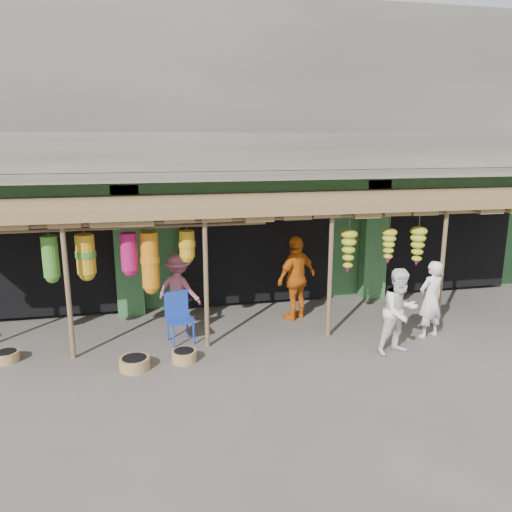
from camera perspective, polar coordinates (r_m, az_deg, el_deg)
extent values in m
plane|color=#514C47|center=(10.44, 2.62, -9.13)|extent=(80.00, 80.00, 0.00)
cube|color=gray|center=(14.57, -2.42, 17.31)|extent=(16.00, 6.00, 4.00)
cube|color=#2D6033|center=(14.90, -2.39, 3.71)|extent=(16.00, 5.70, 3.00)
cube|color=gray|center=(11.28, 0.62, 9.32)|extent=(16.00, 0.90, 0.22)
cube|color=gray|center=(10.87, 1.11, 11.81)|extent=(16.00, 0.10, 0.80)
cube|color=#2D6033|center=(11.70, 0.18, 7.75)|extent=(16.00, 0.35, 0.35)
cube|color=yellow|center=(11.63, -24.70, 6.01)|extent=(1.70, 0.06, 0.55)
cube|color=#B21414|center=(11.59, -24.74, 5.98)|extent=(1.30, 0.02, 0.30)
cube|color=black|center=(12.85, -23.15, 0.39)|extent=(3.60, 2.00, 2.50)
cube|color=black|center=(12.85, -0.73, 1.48)|extent=(3.60, 2.00, 2.50)
cube|color=black|center=(14.67, 18.80, 2.25)|extent=(3.60, 2.00, 2.50)
cube|color=#2D6033|center=(11.65, -14.39, 0.58)|extent=(0.60, 0.35, 3.00)
cube|color=#2D6033|center=(12.88, 13.34, 1.83)|extent=(0.60, 0.35, 3.00)
cylinder|color=brown|center=(9.63, -20.70, -3.78)|extent=(0.09, 0.09, 2.60)
cylinder|color=brown|center=(9.56, -5.73, -3.07)|extent=(0.09, 0.09, 2.60)
cylinder|color=brown|center=(10.14, 8.46, -2.20)|extent=(0.09, 0.09, 2.60)
cylinder|color=brown|center=(11.25, 20.48, -1.36)|extent=(0.09, 0.09, 2.60)
cylinder|color=brown|center=(9.51, 1.62, 4.32)|extent=(12.90, 0.08, 0.08)
cylinder|color=brown|center=(9.68, -15.02, 3.12)|extent=(5.50, 0.06, 0.06)
cube|color=brown|center=(10.61, 1.52, 6.24)|extent=(14.00, 2.70, 0.22)
cylinder|color=#1B3CAF|center=(9.93, -9.41, -9.12)|extent=(0.04, 0.04, 0.46)
cylinder|color=#1B3CAF|center=(10.04, -7.13, -8.78)|extent=(0.04, 0.04, 0.46)
cylinder|color=#1B3CAF|center=(10.29, -10.07, -8.31)|extent=(0.04, 0.04, 0.46)
cylinder|color=#1B3CAF|center=(10.40, -7.86, -7.99)|extent=(0.04, 0.04, 0.46)
cube|color=#1B3CAF|center=(10.07, -8.67, -7.22)|extent=(0.58, 0.58, 0.06)
cube|color=#1B3CAF|center=(10.19, -9.10, -5.35)|extent=(0.48, 0.16, 0.51)
cylinder|color=brown|center=(10.37, -26.60, -10.23)|extent=(0.48, 0.48, 0.19)
cylinder|color=olive|center=(9.28, -13.71, -11.83)|extent=(0.54, 0.54, 0.21)
cylinder|color=olive|center=(9.39, -8.22, -11.25)|extent=(0.51, 0.51, 0.21)
imported|color=white|center=(10.74, 19.34, -4.70)|extent=(0.66, 0.52, 1.61)
imported|color=white|center=(9.76, 16.10, -6.11)|extent=(0.93, 0.80, 1.65)
imported|color=orange|center=(11.15, 4.66, -2.52)|extent=(1.20, 0.96, 1.90)
imported|color=#C66983|center=(10.96, -8.82, -3.79)|extent=(1.17, 1.07, 1.58)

